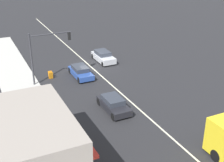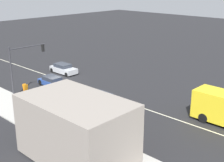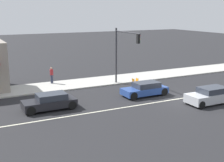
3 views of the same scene
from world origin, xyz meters
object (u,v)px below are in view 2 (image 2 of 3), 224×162
object	(u,v)px
warning_aframe_sign	(25,88)
traffic_signal_main	(22,61)
sedan_dark	(103,99)
sedan_silver	(63,69)
coupe_blue	(53,82)
pedestrian	(21,112)

from	to	relation	value
warning_aframe_sign	traffic_signal_main	bearing A→B (deg)	56.93
sedan_dark	traffic_signal_main	bearing A→B (deg)	-65.41
sedan_silver	sedan_dark	world-z (taller)	sedan_silver
warning_aframe_sign	coupe_blue	world-z (taller)	coupe_blue
traffic_signal_main	sedan_silver	size ratio (longest dim) A/B	1.35
traffic_signal_main	pedestrian	world-z (taller)	traffic_signal_main
traffic_signal_main	coupe_blue	size ratio (longest dim) A/B	1.38
pedestrian	sedan_silver	size ratio (longest dim) A/B	0.41
coupe_blue	pedestrian	bearing A→B (deg)	37.67
warning_aframe_sign	pedestrian	bearing A→B (deg)	56.38
pedestrian	sedan_silver	distance (m)	15.74
warning_aframe_sign	sedan_silver	size ratio (longest dim) A/B	0.20
traffic_signal_main	sedan_dark	xyz separation A→B (m)	(-3.92, 8.58, -3.29)
sedan_silver	sedan_dark	bearing A→B (deg)	70.18
traffic_signal_main	warning_aframe_sign	bearing A→B (deg)	-123.07
traffic_signal_main	sedan_silver	world-z (taller)	traffic_signal_main
pedestrian	sedan_dark	distance (m)	8.37
warning_aframe_sign	sedan_dark	bearing A→B (deg)	108.71
traffic_signal_main	sedan_silver	distance (m)	9.65
warning_aframe_sign	sedan_silver	distance (m)	8.09
sedan_dark	coupe_blue	bearing A→B (deg)	-90.00
sedan_silver	sedan_dark	size ratio (longest dim) A/B	1.03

